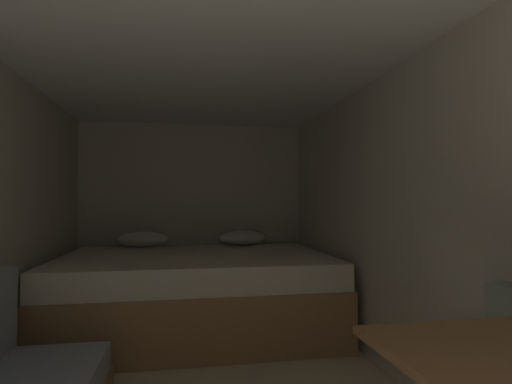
# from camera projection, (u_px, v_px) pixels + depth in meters

# --- Properties ---
(wall_back) EXTENTS (2.64, 0.05, 2.08)m
(wall_back) POSITION_uv_depth(u_px,v_px,m) (194.00, 214.00, 4.67)
(wall_back) COLOR beige
(wall_back) RESTS_ON ground
(wall_right) EXTENTS (0.05, 4.96, 2.08)m
(wall_right) POSITION_uv_depth(u_px,v_px,m) (419.00, 225.00, 2.43)
(wall_right) COLOR beige
(wall_right) RESTS_ON ground
(ceiling_slab) EXTENTS (2.64, 4.96, 0.05)m
(ceiling_slab) POSITION_uv_depth(u_px,v_px,m) (205.00, 35.00, 2.23)
(ceiling_slab) COLOR white
(ceiling_slab) RESTS_ON wall_left
(bed) EXTENTS (2.42, 1.74, 0.86)m
(bed) POSITION_uv_depth(u_px,v_px,m) (196.00, 291.00, 3.73)
(bed) COLOR #9E7247
(bed) RESTS_ON ground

